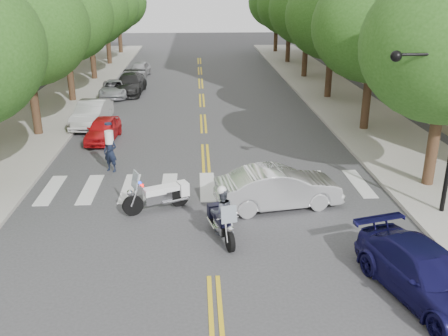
{
  "coord_description": "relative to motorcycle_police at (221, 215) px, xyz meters",
  "views": [
    {
      "loc": [
        -0.37,
        -12.0,
        7.77
      ],
      "look_at": [
        0.59,
        5.15,
        1.3
      ],
      "focal_mm": 40.0,
      "sensor_mm": 36.0,
      "label": 1
    }
  ],
  "objects": [
    {
      "name": "ground",
      "position": [
        -0.35,
        -2.24,
        -0.81
      ],
      "size": [
        140.0,
        140.0,
        0.0
      ],
      "primitive_type": "plane",
      "color": "#38383A",
      "rests_on": "ground"
    },
    {
      "name": "parked_car_a",
      "position": [
        -5.55,
        10.76,
        -0.21
      ],
      "size": [
        1.63,
        3.61,
        1.2
      ],
      "primitive_type": "imported",
      "rotation": [
        0.0,
        0.0,
        -0.06
      ],
      "color": "red",
      "rests_on": "ground"
    },
    {
      "name": "tree_l_4",
      "position": [
        -9.15,
        35.76,
        4.74
      ],
      "size": [
        6.4,
        6.4,
        8.45
      ],
      "color": "#382316",
      "rests_on": "ground"
    },
    {
      "name": "traffic_signal_pole",
      "position": [
        7.37,
        1.26,
        2.91
      ],
      "size": [
        2.82,
        0.42,
        6.0
      ],
      "color": "black",
      "rests_on": "ground"
    },
    {
      "name": "tree_r_0",
      "position": [
        8.45,
        3.76,
        4.74
      ],
      "size": [
        6.4,
        6.4,
        8.45
      ],
      "color": "#382316",
      "rests_on": "ground"
    },
    {
      "name": "sidewalk_right",
      "position": [
        9.15,
        19.76,
        -0.74
      ],
      "size": [
        5.0,
        60.0,
        0.15
      ],
      "primitive_type": "cube",
      "color": "#9E9991",
      "rests_on": "ground"
    },
    {
      "name": "parked_car_d",
      "position": [
        -5.55,
        22.26,
        -0.11
      ],
      "size": [
        2.24,
        4.96,
        1.41
      ],
      "primitive_type": "imported",
      "rotation": [
        0.0,
        0.0,
        -0.06
      ],
      "color": "black",
      "rests_on": "ground"
    },
    {
      "name": "sidewalk_left",
      "position": [
        -9.85,
        19.76,
        -0.74
      ],
      "size": [
        5.0,
        60.0,
        0.15
      ],
      "primitive_type": "cube",
      "color": "#9E9991",
      "rests_on": "ground"
    },
    {
      "name": "sedan_blue",
      "position": [
        5.11,
        -3.49,
        -0.14
      ],
      "size": [
        3.03,
        4.98,
        1.35
      ],
      "primitive_type": "imported",
      "rotation": [
        0.0,
        0.0,
        0.26
      ],
      "color": "#110F41",
      "rests_on": "ground"
    },
    {
      "name": "tree_l_3",
      "position": [
        -9.15,
        27.76,
        4.74
      ],
      "size": [
        6.4,
        6.4,
        8.45
      ],
      "color": "#382316",
      "rests_on": "ground"
    },
    {
      "name": "tree_r_4",
      "position": [
        8.45,
        35.76,
        4.74
      ],
      "size": [
        6.4,
        6.4,
        8.45
      ],
      "color": "#382316",
      "rests_on": "ground"
    },
    {
      "name": "tree_r_5",
      "position": [
        8.45,
        43.76,
        4.74
      ],
      "size": [
        6.4,
        6.4,
        8.45
      ],
      "color": "#382316",
      "rests_on": "ground"
    },
    {
      "name": "convertible",
      "position": [
        2.19,
        2.26,
        -0.07
      ],
      "size": [
        4.74,
        2.35,
        1.49
      ],
      "primitive_type": "imported",
      "rotation": [
        0.0,
        0.0,
        1.75
      ],
      "color": "silver",
      "rests_on": "ground"
    },
    {
      "name": "tree_r_1",
      "position": [
        8.45,
        11.76,
        4.74
      ],
      "size": [
        6.4,
        6.4,
        8.45
      ],
      "color": "#382316",
      "rests_on": "ground"
    },
    {
      "name": "tree_r_3",
      "position": [
        8.45,
        27.76,
        4.74
      ],
      "size": [
        6.4,
        6.4,
        8.45
      ],
      "color": "#382316",
      "rests_on": "ground"
    },
    {
      "name": "parked_car_b",
      "position": [
        -6.65,
        13.59,
        -0.1
      ],
      "size": [
        1.84,
        4.42,
        1.42
      ],
      "primitive_type": "imported",
      "rotation": [
        0.0,
        0.0,
        -0.08
      ],
      "color": "#BDBDBD",
      "rests_on": "ground"
    },
    {
      "name": "tree_r_2",
      "position": [
        8.45,
        19.76,
        4.74
      ],
      "size": [
        6.4,
        6.4,
        8.45
      ],
      "color": "#382316",
      "rests_on": "ground"
    },
    {
      "name": "parked_car_e",
      "position": [
        -5.55,
        29.11,
        -0.18
      ],
      "size": [
        1.86,
        3.84,
        1.26
      ],
      "primitive_type": "imported",
      "rotation": [
        0.0,
        0.0,
        -0.1
      ],
      "color": "#A4A3A9",
      "rests_on": "ground"
    },
    {
      "name": "tree_l_1",
      "position": [
        -9.15,
        11.76,
        4.74
      ],
      "size": [
        6.4,
        6.4,
        8.45
      ],
      "color": "#382316",
      "rests_on": "ground"
    },
    {
      "name": "tree_l_2",
      "position": [
        -9.15,
        19.76,
        4.74
      ],
      "size": [
        6.4,
        6.4,
        8.45
      ],
      "color": "#382316",
      "rests_on": "ground"
    },
    {
      "name": "officer_standing",
      "position": [
        -4.46,
        6.26,
        0.06
      ],
      "size": [
        0.76,
        0.66,
        1.74
      ],
      "primitive_type": "imported",
      "rotation": [
        0.0,
        0.0,
        -0.47
      ],
      "color": "black",
      "rests_on": "ground"
    },
    {
      "name": "tree_l_5",
      "position": [
        -9.15,
        43.76,
        4.74
      ],
      "size": [
        6.4,
        6.4,
        8.45
      ],
      "color": "#382316",
      "rests_on": "ground"
    },
    {
      "name": "parked_car_c",
      "position": [
        -6.54,
        21.26,
        -0.25
      ],
      "size": [
        2.12,
        4.19,
        1.14
      ],
      "primitive_type": "imported",
      "rotation": [
        0.0,
        0.0,
        0.06
      ],
      "color": "#A0A2A8",
      "rests_on": "ground"
    },
    {
      "name": "motorcycle_police",
      "position": [
        0.0,
        0.0,
        0.0
      ],
      "size": [
        0.9,
        2.22,
        1.83
      ],
      "rotation": [
        0.0,
        0.0,
        3.39
      ],
      "color": "black",
      "rests_on": "ground"
    },
    {
      "name": "motorcycle_parked",
      "position": [
        -2.02,
        2.27,
        -0.25
      ],
      "size": [
        2.36,
        1.29,
        1.61
      ],
      "rotation": [
        0.0,
        0.0,
        1.99
      ],
      "color": "black",
      "rests_on": "ground"
    }
  ]
}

